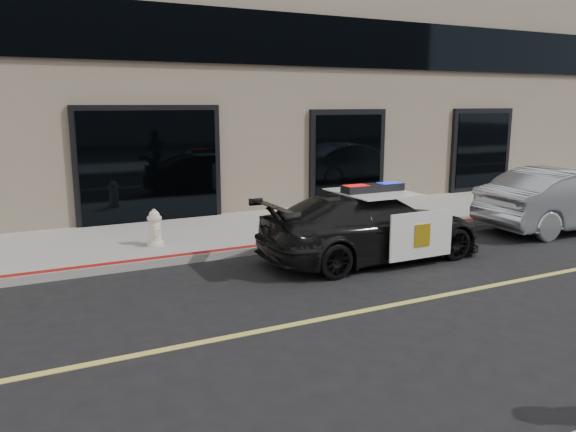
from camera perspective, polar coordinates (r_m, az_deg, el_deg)
name	(u,v)px	position (r m, az deg, el deg)	size (l,w,h in m)	color
ground	(341,315)	(8.01, 5.44, -10.02)	(120.00, 120.00, 0.00)	black
sidewalk_n	(216,234)	(12.54, -7.34, -1.78)	(60.00, 3.50, 0.15)	gray
police_car	(372,226)	(10.68, 8.52, -0.99)	(2.01, 4.41, 1.44)	black
silver_sedan	(568,199)	(14.54, 26.55, 1.53)	(4.48, 1.77, 1.45)	#99A0A7
fire_hydrant	(155,228)	(11.37, -13.37, -1.23)	(0.33, 0.45, 0.72)	white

